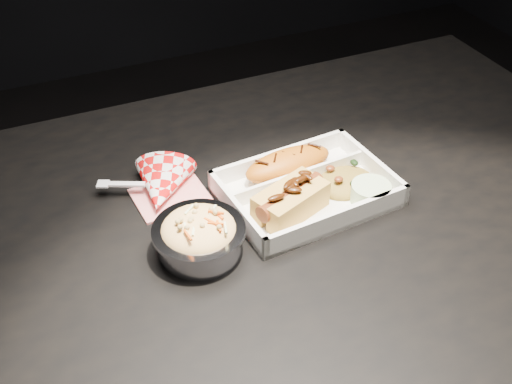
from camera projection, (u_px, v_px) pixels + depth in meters
dining_table at (290, 249)px, 1.03m from camera, size 1.20×0.80×0.75m
food_tray at (306, 192)px, 0.99m from camera, size 0.26×0.20×0.04m
fried_pastry at (288, 164)px, 1.01m from camera, size 0.15×0.07×0.04m
hotdog at (291, 199)px, 0.94m from camera, size 0.12×0.09×0.06m
fried_rice_mound at (346, 177)px, 1.00m from camera, size 0.10×0.09×0.03m
cupcake_liner at (371, 193)px, 0.97m from camera, size 0.06×0.06×0.03m
foil_coleslaw_cup at (199, 235)px, 0.88m from camera, size 0.13×0.13×0.07m
napkin_fork at (162, 187)px, 0.99m from camera, size 0.16×0.14×0.10m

